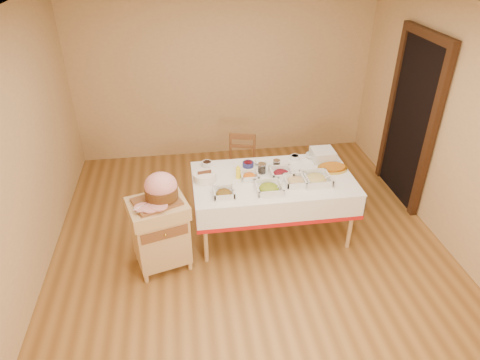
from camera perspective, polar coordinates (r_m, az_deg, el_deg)
The scene contains 23 objects.
room_shell at distance 4.29m, azimuth 1.66°, elevation 4.15°, with size 5.00×5.00×5.00m.
doorway at distance 5.88m, azimuth 21.89°, elevation 7.60°, with size 0.09×1.10×2.20m.
dining_table at distance 4.95m, azimuth 4.37°, elevation -1.31°, with size 1.82×1.02×0.76m.
butcher_cart at distance 4.61m, azimuth -10.60°, elevation -6.65°, with size 0.68×0.62×0.82m.
dining_chair at distance 5.77m, azimuth 0.17°, elevation 1.98°, with size 0.46×0.45×0.84m.
ham_on_board at distance 4.36m, azimuth -10.58°, elevation -1.25°, with size 0.47×0.45×0.31m.
serving_dish_a at distance 4.53m, azimuth -2.18°, elevation -1.72°, with size 0.23×0.22×0.10m.
serving_dish_b at distance 4.60m, azimuth 3.89°, elevation -1.08°, with size 0.28×0.28×0.12m.
serving_dish_c at distance 4.77m, azimuth 7.48°, elevation -0.10°, with size 0.26×0.26×0.10m.
serving_dish_d at distance 4.83m, azimuth 10.10°, elevation 0.15°, with size 0.31×0.31×0.12m.
serving_dish_e at distance 4.83m, azimuth 1.27°, elevation 0.54°, with size 0.21×0.20×0.09m.
serving_dish_f at distance 4.88m, azimuth 5.53°, elevation 0.91°, with size 0.26×0.25×0.12m.
small_bowl_left at distance 5.09m, azimuth -4.42°, elevation 2.19°, with size 0.12×0.12×0.06m.
small_bowl_mid at distance 5.06m, azimuth 1.09°, elevation 2.15°, with size 0.13×0.13×0.06m.
small_bowl_right at distance 5.26m, azimuth 7.32°, elevation 3.02°, with size 0.11×0.11×0.05m.
bowl_white_imported at distance 5.13m, azimuth 2.74°, elevation 2.35°, with size 0.14×0.14×0.04m, color silver.
bowl_small_imported at distance 5.34m, azimuth 9.59°, elevation 3.23°, with size 0.16×0.16×0.05m, color silver.
preserve_jar_left at distance 4.92m, azimuth 2.92°, elevation 1.51°, with size 0.10×0.10×0.12m.
preserve_jar_right at distance 5.03m, azimuth 4.89°, elevation 2.06°, with size 0.09×0.09×0.11m.
mustard_bottle at distance 4.81m, azimuth -0.25°, elevation 1.05°, with size 0.05×0.05×0.17m.
bread_basket at distance 4.79m, azimuth -4.74°, elevation 0.44°, with size 0.25×0.25×0.11m.
plate_stack at distance 5.29m, azimuth 10.96°, elevation 3.32°, with size 0.27×0.27×0.13m.
brass_platter at distance 5.12m, azimuth 12.22°, elevation 1.59°, with size 0.36×0.25×0.05m.
Camera 1 is at (-0.68, -3.76, 3.25)m, focal length 32.00 mm.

